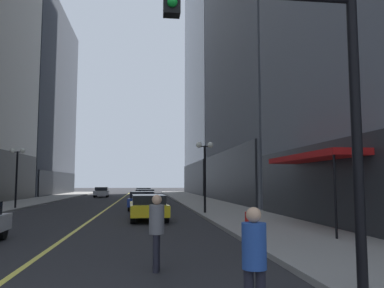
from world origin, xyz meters
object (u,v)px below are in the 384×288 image
object	(u,v)px
street_lamp_left_far	(17,164)
fire_hydrant_right	(249,222)
car_black	(145,196)
car_green	(143,193)
pedestrian_in_blue_hoodie	(254,257)
car_silver	(102,192)
traffic_light_near_right	(297,79)
car_yellow	(148,206)
street_lamp_right_mid	(205,161)
car_blue	(143,200)
pedestrian_in_grey_suit	(157,227)

from	to	relation	value
street_lamp_left_far	fire_hydrant_right	bearing A→B (deg)	-46.63
car_black	car_green	world-z (taller)	same
car_green	pedestrian_in_blue_hoodie	xyz separation A→B (m)	(1.66, -40.37, 0.23)
car_black	car_silver	xyz separation A→B (m)	(-5.67, 16.23, 0.00)
pedestrian_in_blue_hoodie	traffic_light_near_right	bearing A→B (deg)	41.51
car_yellow	car_black	distance (m)	16.00
pedestrian_in_blue_hoodie	street_lamp_right_mid	world-z (taller)	street_lamp_right_mid
fire_hydrant_right	traffic_light_near_right	bearing A→B (deg)	-99.69
car_yellow	car_blue	bearing A→B (deg)	92.37
car_blue	pedestrian_in_grey_suit	bearing A→B (deg)	-88.79
car_yellow	street_lamp_left_far	distance (m)	13.06
fire_hydrant_right	car_silver	bearing A→B (deg)	104.62
fire_hydrant_right	pedestrian_in_grey_suit	bearing A→B (deg)	-120.71
car_green	pedestrian_in_grey_suit	world-z (taller)	pedestrian_in_grey_suit
street_lamp_left_far	car_black	bearing A→B (deg)	38.37
car_silver	street_lamp_right_mid	world-z (taller)	street_lamp_right_mid
car_blue	car_green	bearing A→B (deg)	90.06
car_yellow	street_lamp_right_mid	xyz separation A→B (m)	(3.44, 2.80, 2.54)
car_green	car_silver	xyz separation A→B (m)	(-5.53, 7.22, 0.00)
car_silver	pedestrian_in_grey_suit	size ratio (longest dim) A/B	2.72
street_lamp_right_mid	car_yellow	bearing A→B (deg)	-140.82
car_blue	pedestrian_in_grey_suit	distance (m)	19.43
car_blue	car_silver	world-z (taller)	same
traffic_light_near_right	fire_hydrant_right	distance (m)	9.79
car_yellow	car_blue	xyz separation A→B (m)	(-0.31, 7.62, -0.00)
car_green	street_lamp_right_mid	distance (m)	22.67
car_blue	car_green	world-z (taller)	same
car_yellow	car_silver	size ratio (longest dim) A/B	1.05
car_yellow	fire_hydrant_right	xyz separation A→B (m)	(3.94, -5.34, -0.32)
car_black	street_lamp_left_far	distance (m)	11.97
street_lamp_right_mid	fire_hydrant_right	size ratio (longest dim) A/B	5.54
pedestrian_in_grey_suit	car_blue	bearing A→B (deg)	91.21
car_green	fire_hydrant_right	world-z (taller)	car_green
car_silver	car_yellow	bearing A→B (deg)	-79.69
car_black	car_green	distance (m)	9.02
car_green	car_black	bearing A→B (deg)	-89.10
car_black	fire_hydrant_right	size ratio (longest dim) A/B	5.42
car_blue	street_lamp_left_far	bearing A→B (deg)	172.95
car_yellow	car_silver	bearing A→B (deg)	100.31
pedestrian_in_grey_suit	street_lamp_right_mid	bearing A→B (deg)	77.12
car_blue	traffic_light_near_right	xyz separation A→B (m)	(2.70, -22.03, 3.02)
car_black	fire_hydrant_right	xyz separation A→B (m)	(4.13, -21.34, -0.32)
car_yellow	pedestrian_in_grey_suit	bearing A→B (deg)	-89.54
street_lamp_right_mid	fire_hydrant_right	world-z (taller)	street_lamp_right_mid
pedestrian_in_grey_suit	street_lamp_right_mid	world-z (taller)	street_lamp_right_mid
car_silver	street_lamp_left_far	xyz separation A→B (m)	(-3.50, -23.49, 2.54)
car_black	traffic_light_near_right	distance (m)	30.67
car_yellow	street_lamp_left_far	bearing A→B (deg)	136.99
car_blue	car_yellow	bearing A→B (deg)	-87.63
pedestrian_in_blue_hoodie	street_lamp_left_far	size ratio (longest dim) A/B	0.37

